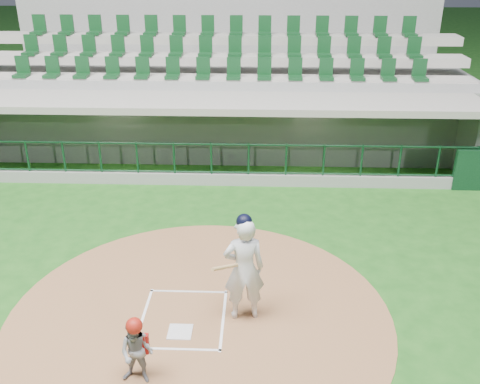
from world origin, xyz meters
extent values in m
plane|color=#194D16|center=(0.00, 0.00, 0.00)|extent=(120.00, 120.00, 0.00)
cylinder|color=brown|center=(0.30, -0.20, 0.01)|extent=(7.20, 7.20, 0.01)
cube|color=silver|center=(0.00, -0.70, 0.02)|extent=(0.43, 0.43, 0.02)
cube|color=white|center=(-0.75, -0.30, 0.02)|extent=(0.05, 1.80, 0.01)
cube|color=white|center=(0.75, -0.30, 0.02)|extent=(0.05, 1.80, 0.01)
cube|color=silver|center=(0.00, 0.55, 0.02)|extent=(1.55, 0.05, 0.01)
cube|color=white|center=(0.00, -1.15, 0.02)|extent=(1.55, 0.05, 0.01)
cube|color=slate|center=(0.00, 7.50, -0.55)|extent=(15.00, 3.00, 0.10)
cube|color=slate|center=(0.00, 9.10, 0.85)|extent=(15.00, 0.20, 2.70)
cube|color=#BCB6A6|center=(0.00, 8.98, 1.10)|extent=(13.50, 0.04, 0.90)
cube|color=gray|center=(7.50, 7.50, 0.85)|extent=(0.20, 3.00, 2.70)
cube|color=gray|center=(0.00, 7.25, 2.30)|extent=(15.40, 3.50, 0.20)
cube|color=gray|center=(0.00, 5.95, 0.15)|extent=(15.00, 0.15, 0.40)
cube|color=black|center=(0.00, 5.95, 1.73)|extent=(15.00, 0.01, 0.95)
cube|color=brown|center=(0.00, 8.55, -0.28)|extent=(12.75, 0.40, 0.45)
cube|color=white|center=(-3.00, 7.50, 2.17)|extent=(1.30, 0.35, 0.04)
cube|color=white|center=(3.00, 7.50, 2.17)|extent=(1.30, 0.35, 0.04)
imported|color=#A3111B|center=(-5.77, 8.50, 0.32)|extent=(1.18, 0.87, 1.64)
imported|color=#B41C13|center=(-0.73, 8.35, 0.44)|extent=(1.20, 0.83, 1.89)
imported|color=#B51314|center=(1.24, 8.46, 0.31)|extent=(0.79, 0.51, 1.62)
imported|color=#AA121F|center=(5.72, 8.14, 0.39)|extent=(1.74, 1.12, 1.79)
cube|color=gray|center=(0.00, 10.75, 1.15)|extent=(17.00, 6.50, 2.50)
cube|color=#A09990|center=(0.00, 9.25, 2.30)|extent=(16.60, 0.95, 0.30)
cube|color=gray|center=(0.00, 10.20, 2.85)|extent=(16.60, 0.95, 0.30)
cube|color=gray|center=(0.00, 11.15, 3.40)|extent=(16.60, 0.95, 0.30)
cube|color=slate|center=(0.00, 14.10, 2.53)|extent=(17.00, 0.25, 5.05)
imported|color=silver|center=(1.13, -0.17, 1.04)|extent=(0.81, 0.60, 2.05)
sphere|color=black|center=(1.13, -0.17, 2.00)|extent=(0.28, 0.28, 0.28)
cylinder|color=tan|center=(0.88, -0.42, 1.25)|extent=(0.58, 0.79, 0.39)
imported|color=gray|center=(-0.48, -1.89, 0.57)|extent=(0.59, 0.48, 1.12)
sphere|color=#9D1B10|center=(-0.48, -1.89, 1.08)|extent=(0.26, 0.26, 0.26)
cube|color=#A81412|center=(-0.48, -1.74, 0.62)|extent=(0.32, 0.10, 0.35)
camera|label=1|loc=(1.37, -8.34, 6.27)|focal=40.00mm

